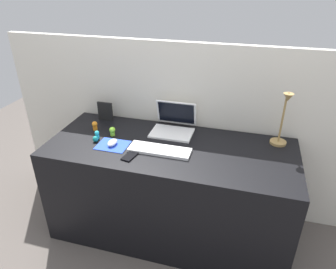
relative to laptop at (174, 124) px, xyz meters
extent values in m
plane|color=#59514C|center=(0.04, -0.24, -0.79)|extent=(6.00, 6.00, 0.00)
cube|color=silver|center=(0.04, 0.15, -0.11)|extent=(2.88, 0.05, 1.36)
cube|color=black|center=(0.04, -0.24, -0.42)|extent=(1.68, 0.70, 0.74)
cube|color=white|center=(0.00, -0.06, -0.05)|extent=(0.30, 0.21, 0.01)
cube|color=white|center=(0.00, 0.07, 0.06)|extent=(0.30, 0.06, 0.20)
cube|color=black|center=(0.00, 0.07, 0.06)|extent=(0.27, 0.05, 0.17)
cube|color=white|center=(-0.01, -0.32, -0.04)|extent=(0.41, 0.13, 0.02)
cube|color=blue|center=(-0.34, -0.33, -0.05)|extent=(0.21, 0.17, 0.00)
ellipsoid|color=white|center=(-0.34, -0.33, -0.03)|extent=(0.06, 0.10, 0.03)
cube|color=black|center=(-0.18, -0.43, -0.05)|extent=(0.09, 0.14, 0.01)
cylinder|color=#A5844C|center=(0.74, 0.00, -0.04)|extent=(0.11, 0.11, 0.02)
cylinder|color=#A5844C|center=(0.74, 0.00, 0.13)|extent=(0.01, 0.01, 0.33)
cylinder|color=#A5844C|center=(0.74, -0.03, 0.30)|extent=(0.01, 0.08, 0.08)
cone|color=#A5844C|center=(0.74, -0.07, 0.31)|extent=(0.06, 0.06, 0.05)
cube|color=black|center=(-0.56, 0.03, 0.02)|extent=(0.12, 0.02, 0.15)
ellipsoid|color=teal|center=(-0.48, -0.31, -0.03)|extent=(0.04, 0.04, 0.04)
cylinder|color=#28B7CC|center=(-0.49, -0.27, -0.04)|extent=(0.03, 0.03, 0.03)
sphere|color=#28B7CC|center=(-0.49, -0.27, -0.01)|extent=(0.03, 0.03, 0.03)
cylinder|color=orange|center=(-0.56, -0.15, -0.04)|extent=(0.03, 0.03, 0.03)
sphere|color=orange|center=(-0.56, -0.15, -0.01)|extent=(0.04, 0.04, 0.04)
cylinder|color=#8CDB33|center=(-0.40, -0.19, -0.04)|extent=(0.03, 0.03, 0.03)
sphere|color=#8CDB33|center=(-0.40, -0.19, -0.01)|extent=(0.04, 0.04, 0.04)
camera|label=1|loc=(0.51, -1.96, 1.00)|focal=32.87mm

